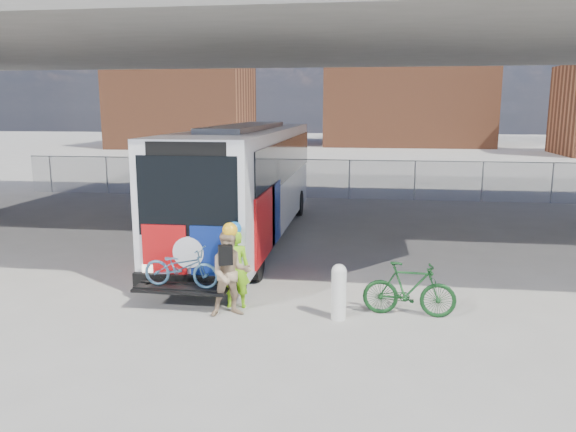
% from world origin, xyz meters
% --- Properties ---
extents(ground, '(160.00, 160.00, 0.00)m').
position_xyz_m(ground, '(0.00, 0.00, 0.00)').
color(ground, '#9E9991').
rests_on(ground, ground).
extents(bus, '(2.67, 12.90, 3.69)m').
position_xyz_m(bus, '(-2.00, 3.34, 2.11)').
color(bus, silver).
rests_on(bus, ground).
extents(overpass, '(40.00, 16.00, 7.95)m').
position_xyz_m(overpass, '(0.00, 4.00, 6.54)').
color(overpass, '#605E59').
rests_on(overpass, ground).
extents(chainlink_fence, '(30.00, 0.06, 30.00)m').
position_xyz_m(chainlink_fence, '(0.00, 12.00, 1.42)').
color(chainlink_fence, gray).
rests_on(chainlink_fence, ground).
extents(brick_buildings, '(54.00, 22.00, 12.00)m').
position_xyz_m(brick_buildings, '(1.23, 48.23, 5.42)').
color(brick_buildings, brown).
rests_on(brick_buildings, ground).
extents(smokestack, '(2.20, 2.20, 25.00)m').
position_xyz_m(smokestack, '(14.00, 55.00, 12.50)').
color(smokestack, brown).
rests_on(smokestack, ground).
extents(bollard, '(0.30, 0.30, 1.15)m').
position_xyz_m(bollard, '(1.33, -3.38, 0.62)').
color(bollard, silver).
rests_on(bollard, ground).
extents(cyclist_hivis, '(0.66, 0.47, 1.87)m').
position_xyz_m(cyclist_hivis, '(-0.89, -2.99, 0.90)').
color(cyclist_hivis, '#83DB17').
rests_on(cyclist_hivis, ground).
extents(cyclist_tan, '(1.05, 0.94, 1.96)m').
position_xyz_m(cyclist_tan, '(-0.87, -3.49, 0.92)').
color(cyclist_tan, tan).
rests_on(cyclist_tan, ground).
extents(bike_parked, '(1.91, 0.64, 1.13)m').
position_xyz_m(bike_parked, '(2.75, -2.99, 0.57)').
color(bike_parked, '#14401A').
rests_on(bike_parked, ground).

